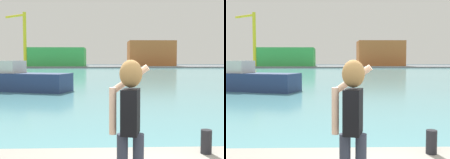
# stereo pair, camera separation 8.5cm
# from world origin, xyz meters

# --- Properties ---
(ground_plane) EXTENTS (220.00, 220.00, 0.00)m
(ground_plane) POSITION_xyz_m (0.00, 50.00, 0.00)
(ground_plane) COLOR #334751
(harbor_water) EXTENTS (140.00, 100.00, 0.02)m
(harbor_water) POSITION_xyz_m (0.00, 52.00, 0.01)
(harbor_water) COLOR #599EA8
(harbor_water) RESTS_ON ground_plane
(far_shore_dock) EXTENTS (140.00, 20.00, 0.51)m
(far_shore_dock) POSITION_xyz_m (0.00, 92.00, 0.25)
(far_shore_dock) COLOR gray
(far_shore_dock) RESTS_ON ground_plane
(person_photographer) EXTENTS (0.54, 0.57, 1.74)m
(person_photographer) POSITION_xyz_m (-0.59, -0.10, 1.75)
(person_photographer) COLOR #2D3342
(person_photographer) RESTS_ON quay_promenade
(harbor_bollard) EXTENTS (0.20, 0.20, 0.44)m
(harbor_bollard) POSITION_xyz_m (1.01, 1.58, 0.91)
(harbor_bollard) COLOR black
(harbor_bollard) RESTS_ON quay_promenade
(boat_moored) EXTENTS (9.21, 5.15, 2.36)m
(boat_moored) POSITION_xyz_m (-7.89, 19.43, 0.90)
(boat_moored) COLOR navy
(boat_moored) RESTS_ON harbor_water
(warehouse_left) EXTENTS (17.95, 12.48, 5.89)m
(warehouse_left) POSITION_xyz_m (-15.07, 91.82, 3.45)
(warehouse_left) COLOR green
(warehouse_left) RESTS_ON far_shore_dock
(warehouse_right) EXTENTS (15.30, 9.77, 8.35)m
(warehouse_right) POSITION_xyz_m (16.01, 93.91, 4.68)
(warehouse_right) COLOR #B26633
(warehouse_right) RESTS_ON far_shore_dock
(port_crane) EXTENTS (7.80, 6.03, 16.47)m
(port_crane) POSITION_xyz_m (-24.85, 86.15, 10.29)
(port_crane) COLOR yellow
(port_crane) RESTS_ON far_shore_dock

